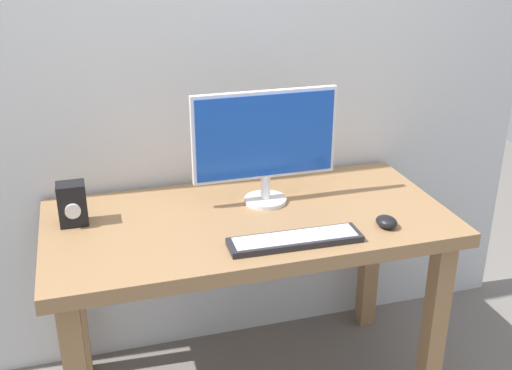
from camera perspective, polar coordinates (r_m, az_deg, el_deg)
desk at (r=2.31m, az=-0.68°, el=-5.25°), size 1.46×0.72×0.78m
monitor at (r=2.29m, az=0.83°, el=4.05°), size 0.55×0.16×0.43m
keyboard_primary at (r=2.08m, az=3.61°, el=-5.04°), size 0.45×0.12×0.02m
mouse at (r=2.23m, az=11.86°, el=-3.31°), size 0.09×0.10×0.04m
audio_controller at (r=2.27m, az=-16.47°, el=-1.69°), size 0.10×0.09×0.15m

